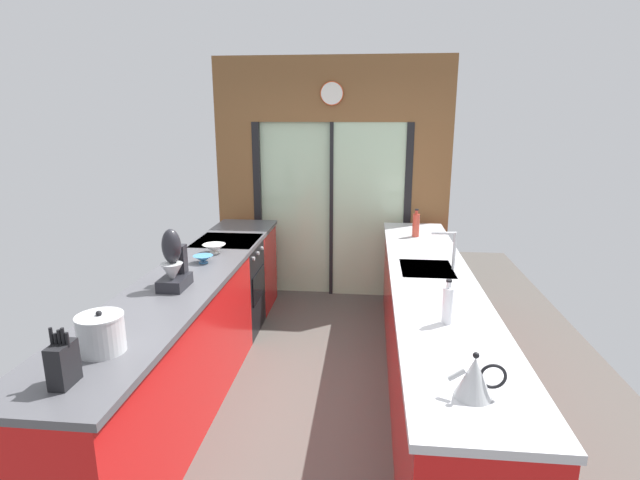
% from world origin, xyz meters
% --- Properties ---
extents(ground_plane, '(5.04, 7.60, 0.02)m').
position_xyz_m(ground_plane, '(0.00, 0.60, -0.01)').
color(ground_plane, '#4C4742').
extents(back_wall_unit, '(2.64, 0.12, 2.70)m').
position_xyz_m(back_wall_unit, '(0.00, 2.40, 1.52)').
color(back_wall_unit, brown).
rests_on(back_wall_unit, ground_plane).
extents(left_counter_run, '(0.62, 3.80, 0.92)m').
position_xyz_m(left_counter_run, '(-0.91, 0.13, 0.47)').
color(left_counter_run, red).
rests_on(left_counter_run, ground_plane).
extents(right_counter_run, '(0.62, 3.80, 0.92)m').
position_xyz_m(right_counter_run, '(0.91, 0.30, 0.46)').
color(right_counter_run, red).
rests_on(right_counter_run, ground_plane).
extents(sink_faucet, '(0.19, 0.02, 0.30)m').
position_xyz_m(sink_faucet, '(1.06, 0.55, 1.11)').
color(sink_faucet, '#B7BABC').
rests_on(sink_faucet, right_counter_run).
extents(oven_range, '(0.60, 0.60, 0.92)m').
position_xyz_m(oven_range, '(-0.91, 1.25, 0.46)').
color(oven_range, black).
rests_on(oven_range, ground_plane).
extents(mixing_bowl_near, '(0.16, 0.16, 0.06)m').
position_xyz_m(mixing_bowl_near, '(-0.89, 0.52, 0.95)').
color(mixing_bowl_near, teal).
rests_on(mixing_bowl_near, left_counter_run).
extents(mixing_bowl_far, '(0.20, 0.20, 0.08)m').
position_xyz_m(mixing_bowl_far, '(-0.89, 0.81, 0.96)').
color(mixing_bowl_far, silver).
rests_on(mixing_bowl_far, left_counter_run).
extents(knife_block, '(0.09, 0.14, 0.27)m').
position_xyz_m(knife_block, '(-0.89, -1.34, 1.02)').
color(knife_block, black).
rests_on(knife_block, left_counter_run).
extents(stand_mixer, '(0.17, 0.27, 0.42)m').
position_xyz_m(stand_mixer, '(-0.89, -0.07, 1.08)').
color(stand_mixer, black).
rests_on(stand_mixer, left_counter_run).
extents(stock_pot, '(0.23, 0.23, 0.22)m').
position_xyz_m(stock_pot, '(-0.89, -1.02, 1.02)').
color(stock_pot, '#B7BABC').
rests_on(stock_pot, left_counter_run).
extents(kettle, '(0.25, 0.16, 0.21)m').
position_xyz_m(kettle, '(0.89, -1.25, 1.01)').
color(kettle, '#B7BABC').
rests_on(kettle, right_counter_run).
extents(soap_bottle_near, '(0.06, 0.06, 0.26)m').
position_xyz_m(soap_bottle_near, '(0.89, -0.49, 1.03)').
color(soap_bottle_near, silver).
rests_on(soap_bottle_near, right_counter_run).
extents(soap_bottle_far, '(0.07, 0.07, 0.27)m').
position_xyz_m(soap_bottle_far, '(0.89, 1.58, 1.04)').
color(soap_bottle_far, '#B23D2D').
rests_on(soap_bottle_far, right_counter_run).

